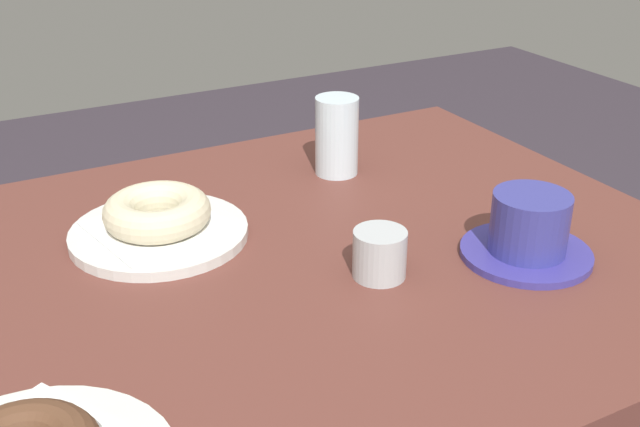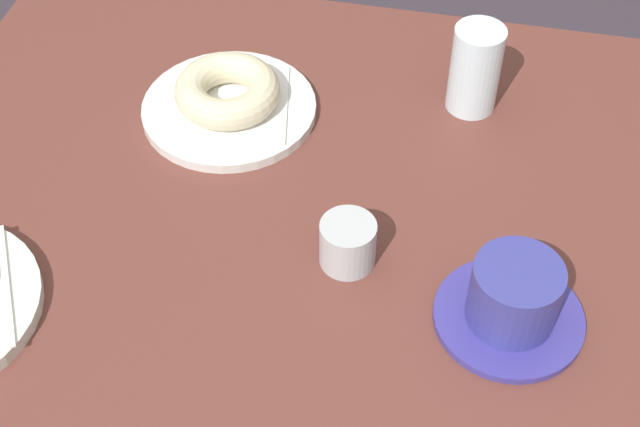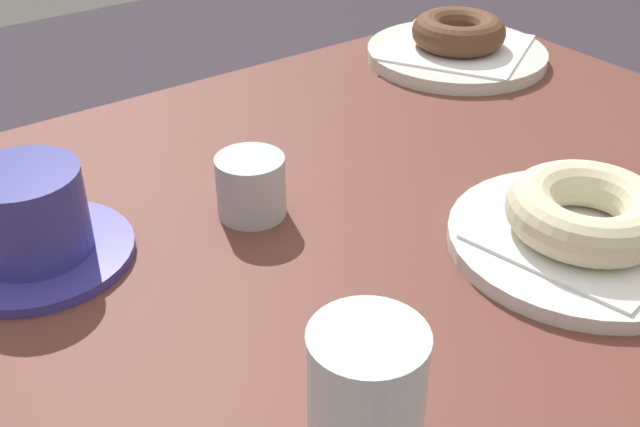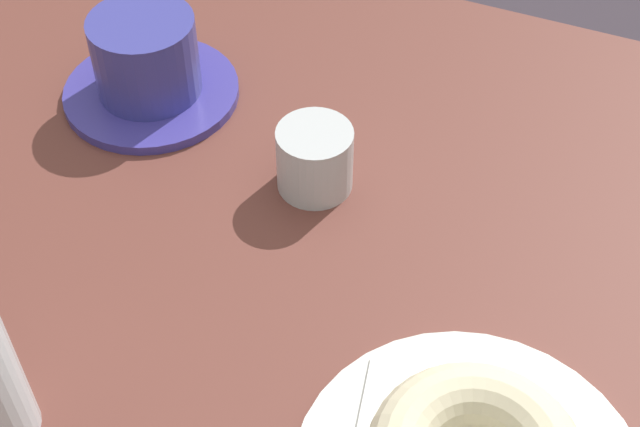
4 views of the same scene
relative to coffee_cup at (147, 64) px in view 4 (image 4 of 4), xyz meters
name	(u,v)px [view 4 (image 4 of 4)]	position (x,y,z in m)	size (l,w,h in m)	color
table	(350,385)	(-0.24, 0.13, -0.16)	(0.95, 0.74, 0.75)	brown
coffee_cup	(147,64)	(0.00, 0.00, 0.00)	(0.15, 0.15, 0.08)	#3B3490
sugar_jar	(315,159)	(-0.17, 0.04, -0.01)	(0.06, 0.06, 0.05)	#B4BABD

